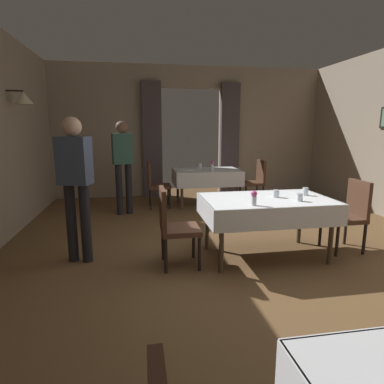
% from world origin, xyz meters
% --- Properties ---
extents(ground, '(10.08, 10.08, 0.00)m').
position_xyz_m(ground, '(0.00, 0.00, 0.00)').
color(ground, brown).
extents(wall_back, '(6.40, 0.27, 3.00)m').
position_xyz_m(wall_back, '(0.00, 4.18, 1.52)').
color(wall_back, gray).
rests_on(wall_back, ground).
extents(dining_table_mid, '(1.56, 0.98, 0.75)m').
position_xyz_m(dining_table_mid, '(0.27, 0.17, 0.67)').
color(dining_table_mid, '#4C3D2D').
rests_on(dining_table_mid, ground).
extents(dining_table_far, '(1.37, 0.88, 0.75)m').
position_xyz_m(dining_table_far, '(0.14, 3.02, 0.65)').
color(dining_table_far, '#4C3D2D').
rests_on(dining_table_far, ground).
extents(chair_mid_right, '(0.44, 0.44, 0.93)m').
position_xyz_m(chair_mid_right, '(1.43, 0.19, 0.52)').
color(chair_mid_right, black).
rests_on(chair_mid_right, ground).
extents(chair_mid_left, '(0.44, 0.44, 0.93)m').
position_xyz_m(chair_mid_left, '(-0.90, 0.07, 0.52)').
color(chair_mid_left, black).
rests_on(chair_mid_left, ground).
extents(chair_far_left, '(0.44, 0.44, 0.93)m').
position_xyz_m(chair_far_left, '(-0.93, 2.97, 0.52)').
color(chair_far_left, black).
rests_on(chair_far_left, ground).
extents(chair_far_right, '(0.44, 0.44, 0.93)m').
position_xyz_m(chair_far_right, '(1.21, 3.00, 0.52)').
color(chair_far_right, black).
rests_on(chair_far_right, ground).
extents(flower_vase_mid, '(0.07, 0.07, 0.17)m').
position_xyz_m(flower_vase_mid, '(-0.02, -0.16, 0.84)').
color(flower_vase_mid, silver).
rests_on(flower_vase_mid, dining_table_mid).
extents(glass_mid_b, '(0.07, 0.07, 0.10)m').
position_xyz_m(glass_mid_b, '(0.82, 0.24, 0.80)').
color(glass_mid_b, silver).
rests_on(glass_mid_b, dining_table_mid).
extents(glass_mid_c, '(0.08, 0.08, 0.09)m').
position_xyz_m(glass_mid_c, '(0.40, 0.20, 0.80)').
color(glass_mid_c, silver).
rests_on(glass_mid_c, dining_table_mid).
extents(glass_mid_d, '(0.07, 0.07, 0.09)m').
position_xyz_m(glass_mid_d, '(0.58, -0.05, 0.80)').
color(glass_mid_d, silver).
rests_on(glass_mid_d, dining_table_mid).
extents(flower_vase_far, '(0.07, 0.07, 0.20)m').
position_xyz_m(flower_vase_far, '(0.21, 2.82, 0.86)').
color(flower_vase_far, silver).
rests_on(flower_vase_far, dining_table_far).
extents(plate_far_b, '(0.21, 0.21, 0.01)m').
position_xyz_m(plate_far_b, '(-0.24, 2.99, 0.76)').
color(plate_far_b, white).
rests_on(plate_far_b, dining_table_far).
extents(glass_far_c, '(0.07, 0.07, 0.12)m').
position_xyz_m(glass_far_c, '(0.03, 3.19, 0.81)').
color(glass_far_c, silver).
rests_on(glass_far_c, dining_table_far).
extents(person_waiter_by_doorway, '(0.41, 0.32, 1.72)m').
position_xyz_m(person_waiter_by_doorway, '(-2.00, 0.40, 1.02)').
color(person_waiter_by_doorway, black).
rests_on(person_waiter_by_doorway, ground).
extents(person_diner_standing_aside, '(0.40, 0.29, 1.72)m').
position_xyz_m(person_diner_standing_aside, '(-1.54, 2.55, 1.02)').
color(person_diner_standing_aside, black).
rests_on(person_diner_standing_aside, ground).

